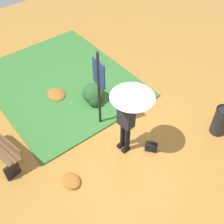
% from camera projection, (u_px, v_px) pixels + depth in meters
% --- Properties ---
extents(ground_plane, '(18.00, 18.00, 0.00)m').
position_uv_depth(ground_plane, '(126.00, 140.00, 7.58)').
color(ground_plane, '#B27A33').
extents(grass_verge, '(4.80, 4.00, 0.05)m').
position_uv_depth(grass_verge, '(61.00, 82.00, 9.18)').
color(grass_verge, '#387533').
rests_on(grass_verge, ground_plane).
extents(person_with_umbrella, '(0.96, 0.96, 2.04)m').
position_uv_depth(person_with_umbrella, '(130.00, 105.00, 6.27)').
color(person_with_umbrella, black).
rests_on(person_with_umbrella, ground_plane).
extents(info_sign_post, '(0.44, 0.07, 2.30)m').
position_uv_depth(info_sign_post, '(99.00, 82.00, 6.98)').
color(info_sign_post, black).
rests_on(info_sign_post, ground_plane).
extents(handbag, '(0.32, 0.30, 0.37)m').
position_uv_depth(handbag, '(151.00, 147.00, 7.27)').
color(handbag, black).
rests_on(handbag, ground_plane).
extents(park_bench, '(1.41, 0.62, 0.75)m').
position_uv_depth(park_bench, '(0.00, 147.00, 6.91)').
color(park_bench, black).
rests_on(park_bench, ground_plane).
extents(trash_bin, '(0.42, 0.42, 0.83)m').
position_uv_depth(trash_bin, '(221.00, 121.00, 7.49)').
color(trash_bin, black).
rests_on(trash_bin, ground_plane).
extents(shrub_cluster, '(0.71, 0.65, 0.58)m').
position_uv_depth(shrub_cluster, '(94.00, 95.00, 8.41)').
color(shrub_cluster, '#285628').
rests_on(shrub_cluster, ground_plane).
extents(leaf_pile_near_person, '(0.47, 0.38, 0.10)m').
position_uv_depth(leaf_pile_near_person, '(71.00, 181.00, 6.69)').
color(leaf_pile_near_person, '#A86023').
rests_on(leaf_pile_near_person, ground_plane).
extents(leaf_pile_far_path, '(0.62, 0.50, 0.14)m').
position_uv_depth(leaf_pile_far_path, '(56.00, 94.00, 8.71)').
color(leaf_pile_far_path, '#A86023').
rests_on(leaf_pile_far_path, ground_plane).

